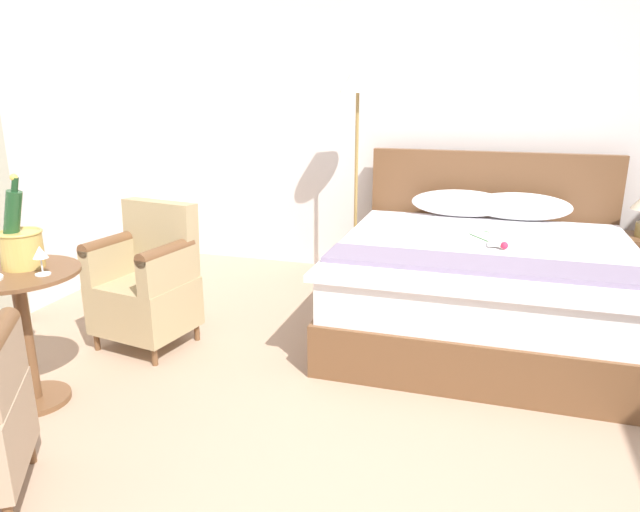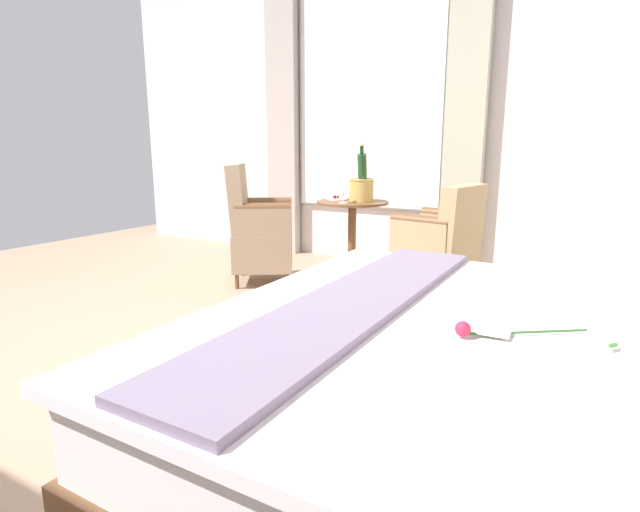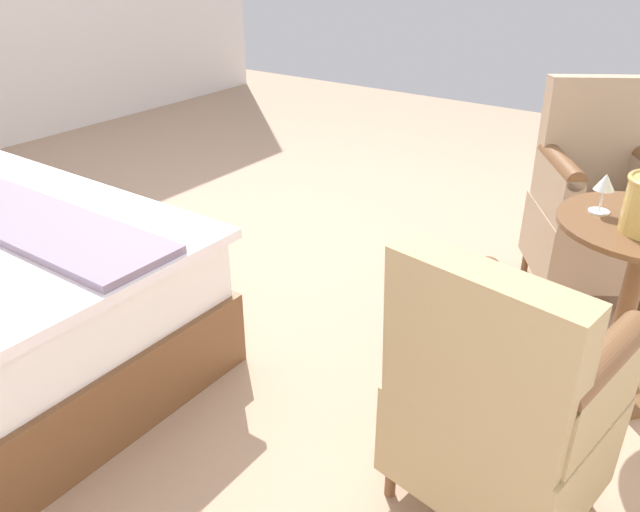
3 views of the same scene
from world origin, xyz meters
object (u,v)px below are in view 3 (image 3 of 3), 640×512
at_px(armchair_facing_bed, 593,207).
at_px(armchair_by_window, 498,405).
at_px(side_table_round, 631,292).
at_px(wine_glass_near_edge, 605,185).

bearing_deg(armchair_facing_bed, armchair_by_window, 95.09).
distance_m(armchair_by_window, armchair_facing_bed, 1.60).
relative_size(side_table_round, armchair_by_window, 0.80).
height_order(wine_glass_near_edge, armchair_by_window, armchair_by_window).
bearing_deg(wine_glass_near_edge, armchair_by_window, 89.02).
xyz_separation_m(armchair_by_window, armchair_facing_bed, (0.14, -1.60, 0.04)).
height_order(side_table_round, armchair_facing_bed, armchair_facing_bed).
distance_m(side_table_round, armchair_by_window, 0.85).
relative_size(side_table_round, armchair_facing_bed, 0.70).
relative_size(armchair_by_window, armchair_facing_bed, 0.89).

